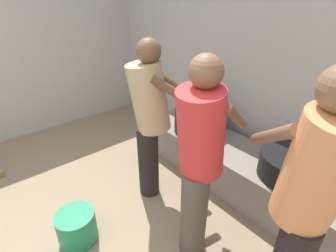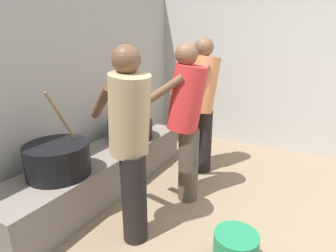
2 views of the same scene
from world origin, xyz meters
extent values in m
cube|color=#ADA8A0|center=(0.00, 2.63, 1.13)|extent=(5.14, 0.20, 2.27)
cube|color=#ADA8A0|center=(2.47, 0.00, 1.13)|extent=(0.20, 5.46, 2.27)
cube|color=slate|center=(0.25, 2.11, 0.21)|extent=(2.40, 0.60, 0.42)
cylinder|color=black|center=(-0.30, 2.10, 0.57)|extent=(0.55, 0.55, 0.29)
cylinder|color=#937047|center=(-0.20, 2.10, 0.91)|extent=(0.25, 0.10, 0.51)
cylinder|color=black|center=(0.79, 2.11, 0.53)|extent=(0.54, 0.54, 0.22)
cylinder|color=black|center=(-0.23, 1.34, 0.37)|extent=(0.20, 0.20, 0.74)
cylinder|color=tan|center=(-0.21, 1.36, 1.04)|extent=(0.46, 0.48, 0.64)
sphere|color=brown|center=(-0.21, 1.37, 1.44)|extent=(0.21, 0.21, 0.21)
cylinder|color=brown|center=(0.02, 1.49, 1.11)|extent=(0.30, 0.42, 0.35)
cylinder|color=brown|center=(-0.21, 1.63, 1.11)|extent=(0.30, 0.42, 0.35)
cylinder|color=black|center=(1.19, 1.32, 0.39)|extent=(0.20, 0.20, 0.77)
cylinder|color=#D17F4C|center=(1.17, 1.34, 1.09)|extent=(0.49, 0.48, 0.66)
sphere|color=brown|center=(1.16, 1.34, 1.49)|extent=(0.21, 0.21, 0.21)
cylinder|color=brown|center=(1.07, 1.59, 1.15)|extent=(0.41, 0.36, 0.36)
cylinder|color=brown|center=(0.90, 1.38, 1.15)|extent=(0.41, 0.36, 0.36)
cylinder|color=#4C4238|center=(0.52, 1.21, 0.37)|extent=(0.20, 0.20, 0.75)
cylinder|color=red|center=(0.51, 1.24, 1.05)|extent=(0.40, 0.45, 0.64)
sphere|color=brown|center=(0.51, 1.25, 1.44)|extent=(0.21, 0.21, 0.21)
cylinder|color=brown|center=(0.57, 1.50, 1.12)|extent=(0.20, 0.46, 0.35)
cylinder|color=brown|center=(0.32, 1.42, 1.12)|extent=(0.20, 0.46, 0.35)
cylinder|color=#1E7A4C|center=(-0.14, 0.54, 0.14)|extent=(0.31, 0.31, 0.28)
camera|label=1|loc=(1.44, 0.20, 1.83)|focal=26.69mm
camera|label=2|loc=(-1.75, 0.20, 1.56)|focal=29.16mm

